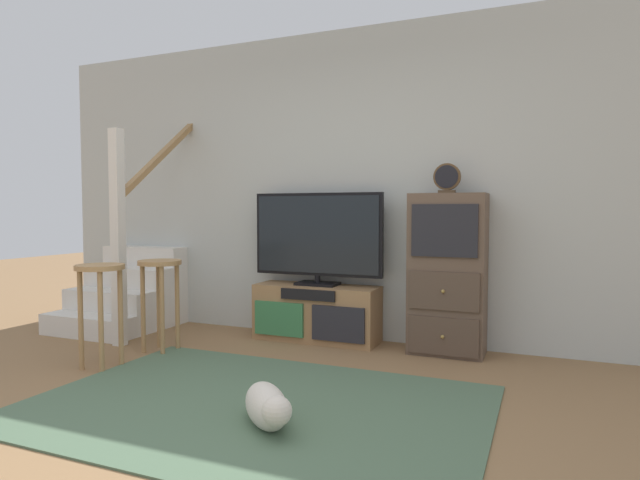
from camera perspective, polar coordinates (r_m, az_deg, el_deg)
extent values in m
plane|color=olive|center=(2.79, -13.48, -20.80)|extent=(20.00, 20.00, 0.00)
cube|color=#B2B7B2|center=(4.76, 4.22, 5.82)|extent=(6.40, 0.12, 2.70)
cube|color=#4C664C|center=(3.25, -6.91, -17.05)|extent=(2.60, 1.80, 0.01)
cube|color=#997047|center=(4.70, -0.35, -7.73)|extent=(1.08, 0.36, 0.48)
cube|color=#337042|center=(4.65, -4.39, -8.33)|extent=(0.46, 0.02, 0.29)
cube|color=#232328|center=(4.44, 1.92, -8.90)|extent=(0.46, 0.02, 0.29)
cube|color=black|center=(4.50, -1.32, -5.83)|extent=(0.49, 0.02, 0.09)
cube|color=black|center=(4.68, -0.26, -4.65)|extent=(0.36, 0.22, 0.02)
cylinder|color=black|center=(4.68, -0.26, -4.14)|extent=(0.05, 0.05, 0.06)
cube|color=black|center=(4.64, -0.26, 0.60)|extent=(1.17, 0.05, 0.71)
cube|color=black|center=(4.62, -0.40, 0.59)|extent=(1.12, 0.01, 0.66)
cube|color=brown|center=(4.34, 13.38, -3.52)|extent=(0.58, 0.34, 1.26)
cube|color=#4E3C2F|center=(4.24, 12.89, -9.92)|extent=(0.53, 0.02, 0.29)
sphere|color=olive|center=(4.23, 12.85, -9.98)|extent=(0.03, 0.03, 0.03)
cube|color=#4E3C2F|center=(4.18, 12.95, -5.29)|extent=(0.53, 0.02, 0.29)
sphere|color=olive|center=(4.16, 12.91, -5.33)|extent=(0.03, 0.03, 0.03)
cube|color=#232328|center=(4.14, 13.03, 0.98)|extent=(0.49, 0.02, 0.40)
cube|color=#4C3823|center=(4.30, 13.30, 4.99)|extent=(0.12, 0.08, 0.02)
cylinder|color=brown|center=(4.30, 13.32, 6.54)|extent=(0.21, 0.04, 0.21)
cylinder|color=black|center=(4.28, 13.26, 6.56)|extent=(0.18, 0.01, 0.18)
cube|color=silver|center=(5.30, -23.44, -8.35)|extent=(0.90, 0.26, 0.19)
cube|color=silver|center=(5.46, -21.48, -6.96)|extent=(0.90, 0.26, 0.38)
cube|color=silver|center=(5.63, -19.64, -5.64)|extent=(0.90, 0.26, 0.57)
cube|color=silver|center=(5.81, -17.92, -4.40)|extent=(0.90, 0.26, 0.76)
cube|color=silver|center=(6.00, -16.31, -3.23)|extent=(0.90, 0.26, 0.95)
cube|color=silver|center=(4.76, -20.62, 0.20)|extent=(0.09, 0.09, 1.80)
cube|color=#9E7547|center=(5.27, -15.87, 9.26)|extent=(0.06, 1.33, 0.99)
cylinder|color=#A37A4C|center=(4.19, -24.04, -7.77)|extent=(0.04, 0.04, 0.71)
cylinder|color=#A37A4C|center=(4.06, -22.21, -8.08)|extent=(0.04, 0.04, 0.71)
cylinder|color=#A37A4C|center=(4.32, -22.21, -7.41)|extent=(0.04, 0.04, 0.71)
cylinder|color=#A37A4C|center=(4.19, -20.39, -7.70)|extent=(0.04, 0.04, 0.71)
cylinder|color=#A37A4C|center=(4.13, -22.32, -2.67)|extent=(0.34, 0.34, 0.03)
cylinder|color=#A37A4C|center=(4.50, -18.25, -6.97)|extent=(0.04, 0.04, 0.70)
cylinder|color=#A37A4C|center=(4.39, -16.40, -7.22)|extent=(0.04, 0.04, 0.70)
cylinder|color=#A37A4C|center=(4.64, -16.73, -6.65)|extent=(0.04, 0.04, 0.70)
cylinder|color=#A37A4C|center=(4.53, -14.89, -6.87)|extent=(0.04, 0.04, 0.70)
cylinder|color=#A37A4C|center=(4.47, -16.64, -2.30)|extent=(0.34, 0.34, 0.03)
ellipsoid|color=beige|center=(2.95, -5.72, -17.07)|extent=(0.45, 0.46, 0.22)
sphere|color=beige|center=(2.74, -4.60, -17.64)|extent=(0.15, 0.15, 0.15)
cylinder|color=beige|center=(3.15, -6.69, -16.37)|extent=(0.09, 0.10, 0.16)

